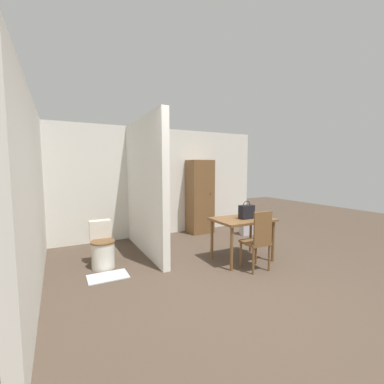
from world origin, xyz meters
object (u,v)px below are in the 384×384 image
at_px(wooden_chair, 258,239).
at_px(handbag, 247,212).
at_px(space_heater, 247,223).
at_px(wooden_cabinet, 200,197).
at_px(dining_table, 242,224).
at_px(toilet, 102,248).

relative_size(wooden_chair, handbag, 3.09).
height_order(handbag, space_heater, handbag).
distance_m(handbag, space_heater, 1.85).
distance_m(wooden_chair, space_heater, 2.17).
bearing_deg(wooden_cabinet, space_heater, -39.35).
xyz_separation_m(dining_table, wooden_chair, (-0.07, -0.47, -0.14)).
bearing_deg(dining_table, space_heater, 47.25).
bearing_deg(space_heater, wooden_chair, -125.65).
bearing_deg(wooden_chair, wooden_cabinet, 83.38).
distance_m(wooden_chair, toilet, 2.48).
xyz_separation_m(toilet, wooden_cabinet, (2.48, 1.19, 0.58)).
distance_m(dining_table, handbag, 0.22).
bearing_deg(toilet, wooden_chair, -31.55).
bearing_deg(handbag, space_heater, 49.35).
xyz_separation_m(wooden_chair, space_heater, (1.26, 1.76, -0.22)).
distance_m(dining_table, toilet, 2.35).
bearing_deg(toilet, wooden_cabinet, 25.71).
distance_m(dining_table, wooden_chair, 0.50).
relative_size(dining_table, wooden_cabinet, 0.56).
height_order(wooden_chair, space_heater, wooden_chair).
bearing_deg(handbag, toilet, 158.48).
height_order(wooden_chair, wooden_cabinet, wooden_cabinet).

